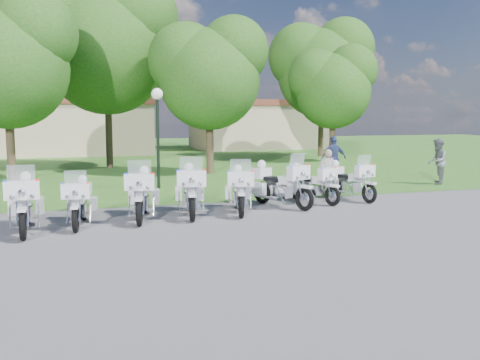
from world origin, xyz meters
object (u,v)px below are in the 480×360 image
object	(u,v)px
motorcycle_6	(311,183)
bystander_a	(328,172)
bystander_b	(437,162)
motorcycle_4	(239,189)
motorcycle_3	(190,190)
motorcycle_0	(25,202)
motorcycle_5	(279,184)
lamp_post	(157,113)
bystander_c	(334,159)
motorcycle_2	(142,193)
motorcycle_7	(349,180)
motorcycle_1	(80,201)

from	to	relation	value
motorcycle_6	bystander_a	size ratio (longest dim) A/B	1.33
bystander_b	motorcycle_4	bearing A→B (deg)	-30.54
motorcycle_3	bystander_b	distance (m)	11.75
motorcycle_0	bystander_a	distance (m)	10.48
motorcycle_5	lamp_post	xyz separation A→B (m)	(-2.99, 5.04, 2.23)
motorcycle_5	bystander_c	bearing A→B (deg)	-154.95
motorcycle_2	motorcycle_4	xyz separation A→B (m)	(2.87, 0.18, -0.03)
motorcycle_6	motorcycle_4	bearing A→B (deg)	-1.10
motorcycle_0	motorcycle_5	size ratio (longest dim) A/B	1.07
motorcycle_3	motorcycle_7	bearing A→B (deg)	-159.05
motorcycle_4	motorcycle_5	xyz separation A→B (m)	(1.49, 0.54, 0.03)
motorcycle_7	bystander_b	xyz separation A→B (m)	(5.42, 2.39, 0.29)
motorcycle_1	motorcycle_4	size ratio (longest dim) A/B	0.94
motorcycle_4	motorcycle_6	bearing A→B (deg)	-146.54
motorcycle_1	bystander_b	bearing A→B (deg)	-155.91
motorcycle_4	bystander_b	distance (m)	10.35
motorcycle_3	motorcycle_4	bearing A→B (deg)	-170.12
motorcycle_6	motorcycle_1	bearing A→B (deg)	-8.31
motorcycle_3	motorcycle_1	bearing A→B (deg)	20.44
bystander_b	bystander_c	world-z (taller)	bystander_c
motorcycle_7	lamp_post	world-z (taller)	lamp_post
motorcycle_2	lamp_post	distance (m)	6.33
motorcycle_2	motorcycle_0	bearing A→B (deg)	26.04
motorcycle_1	bystander_b	size ratio (longest dim) A/B	1.19
motorcycle_4	motorcycle_7	size ratio (longest dim) A/B	1.04
bystander_a	bystander_b	size ratio (longest dim) A/B	0.86
lamp_post	bystander_a	xyz separation A→B (m)	(5.60, -3.25, -2.13)
motorcycle_0	motorcycle_3	size ratio (longest dim) A/B	0.99
motorcycle_1	motorcycle_5	world-z (taller)	motorcycle_5
motorcycle_6	motorcycle_2	bearing A→B (deg)	-8.72
motorcycle_1	motorcycle_5	size ratio (longest dim) A/B	0.94
motorcycle_5	lamp_post	size ratio (longest dim) A/B	0.62
motorcycle_1	lamp_post	distance (m)	7.25
motorcycle_2	motorcycle_4	size ratio (longest dim) A/B	1.05
bystander_b	motorcycle_2	bearing A→B (deg)	-34.08
lamp_post	motorcycle_6	bearing A→B (deg)	-47.07
motorcycle_0	bystander_b	world-z (taller)	bystander_b
motorcycle_5	motorcycle_6	world-z (taller)	motorcycle_5
motorcycle_7	bystander_c	distance (m)	5.05
motorcycle_3	bystander_a	bearing A→B (deg)	-147.40
motorcycle_2	bystander_c	distance (m)	10.84
motorcycle_2	bystander_c	size ratio (longest dim) A/B	1.29
motorcycle_5	lamp_post	distance (m)	6.27
lamp_post	bystander_b	xyz separation A→B (m)	(11.23, -2.07, -2.00)
motorcycle_0	motorcycle_3	world-z (taller)	motorcycle_3
bystander_b	motorcycle_0	bearing A→B (deg)	-34.52
motorcycle_7	bystander_b	bearing A→B (deg)	-168.54
motorcycle_3	bystander_a	world-z (taller)	motorcycle_3
motorcycle_0	motorcycle_4	bearing A→B (deg)	-172.01
motorcycle_3	motorcycle_4	world-z (taller)	motorcycle_3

